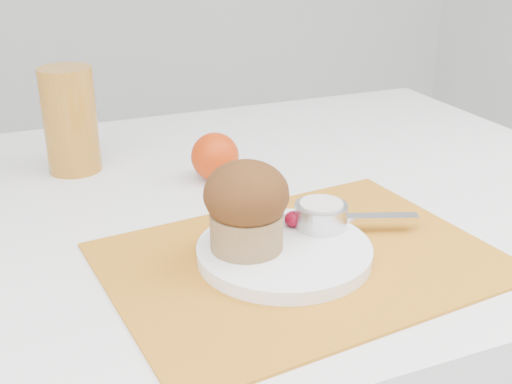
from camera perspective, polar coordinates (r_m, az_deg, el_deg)
name	(u,v)px	position (r m, az deg, el deg)	size (l,w,h in m)	color
placemat	(301,260)	(0.70, 4.05, -6.05)	(0.41, 0.30, 0.00)	orange
plate	(284,252)	(0.70, 2.52, -5.32)	(0.19, 0.19, 0.02)	white
ramekin	(321,215)	(0.74, 5.78, -2.08)	(0.06, 0.06, 0.03)	silver
cream	(321,205)	(0.73, 5.82, -1.15)	(0.05, 0.05, 0.01)	silver
raspberry_near	(272,219)	(0.74, 1.47, -2.43)	(0.02, 0.02, 0.02)	#5F0210
raspberry_far	(294,219)	(0.73, 3.36, -2.41)	(0.02, 0.02, 0.02)	#5F0214
butter_knife	(335,218)	(0.76, 7.03, -2.29)	(0.20, 0.02, 0.00)	silver
orange	(215,157)	(0.91, -3.66, 3.16)	(0.07, 0.07, 0.07)	red
juice_glass	(70,120)	(0.96, -16.18, 6.14)	(0.08, 0.08, 0.15)	#B67422
muffin	(246,205)	(0.67, -0.86, -1.18)	(0.09, 0.09, 0.10)	#9D794C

